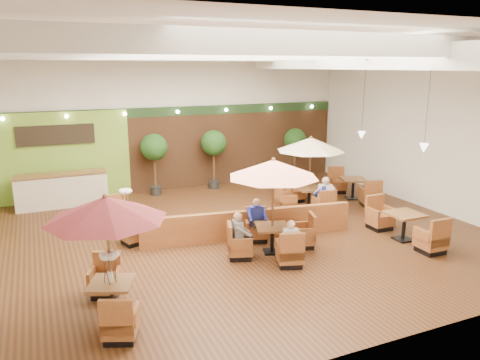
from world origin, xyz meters
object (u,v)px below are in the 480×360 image
table_0 (107,225)px  table_5 (353,189)px  topiary_2 (295,142)px  topiary_0 (154,150)px  topiary_1 (214,145)px  diner_1 (257,215)px  booth_divider (249,225)px  diner_2 (240,230)px  diner_4 (324,193)px  table_2 (309,157)px  table_3 (127,217)px  service_counter (62,190)px  diner_0 (290,238)px  diner_3 (324,193)px  table_1 (273,188)px  table_4 (404,227)px

table_0 → table_5: size_ratio=0.93×
topiary_2 → topiary_0: bearing=180.0°
topiary_1 → diner_1: 6.07m
topiary_1 → diner_1: bearing=-99.4°
booth_divider → diner_2: 1.43m
diner_4 → table_0: bearing=-143.4°
table_2 → table_3: size_ratio=0.98×
service_counter → topiary_2: (9.37, 0.20, 1.05)m
booth_divider → diner_0: diner_0 is taller
table_5 → topiary_0: bearing=172.1°
booth_divider → topiary_0: topiary_0 is taller
diner_3 → diner_2: bearing=-147.9°
diner_3 → diner_0: bearing=-130.7°
booth_divider → topiary_1: 5.94m
table_0 → diner_0: (4.32, 0.65, -1.14)m
diner_2 → topiary_0: bearing=-166.4°
table_1 → diner_0: (0.00, -0.92, -1.00)m
table_4 → diner_2: diner_2 is taller
table_1 → table_2: size_ratio=1.04×
booth_divider → service_counter: bearing=138.0°
table_0 → table_3: table_0 is taller
service_counter → table_4: bearing=-40.7°
booth_divider → topiary_0: size_ratio=2.61×
diner_0 → diner_4: 4.23m
table_5 → topiary_0: topiary_0 is taller
table_0 → topiary_2: size_ratio=1.17×
table_2 → table_1: bearing=-126.6°
diner_3 → booth_divider: bearing=-159.2°
table_5 → diner_4: 2.48m
diner_2 → booth_divider: bearing=155.3°
diner_0 → service_counter: bearing=138.2°
service_counter → diner_4: diner_4 is taller
table_2 → table_3: bearing=-172.1°
table_1 → topiary_1: (0.98, 6.83, 0.00)m
booth_divider → table_2: bearing=39.2°
table_0 → topiary_0: bearing=93.0°
booth_divider → diner_1: 0.41m
table_0 → table_3: 4.90m
topiary_2 → diner_0: bearing=-121.0°
service_counter → diner_4: bearing=-30.6°
table_2 → table_0: bearing=-140.0°
topiary_0 → diner_4: topiary_0 is taller
topiary_0 → diner_2: (0.46, -6.83, -0.99)m
service_counter → booth_divider: 7.15m
table_3 → diner_1: size_ratio=3.41×
table_3 → topiary_2: (7.84, 3.84, 1.15)m
table_3 → table_4: 7.87m
diner_1 → service_counter: bearing=-39.8°
diner_4 → diner_2: bearing=-141.9°
table_2 → diner_2: (-3.85, -2.99, -1.06)m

